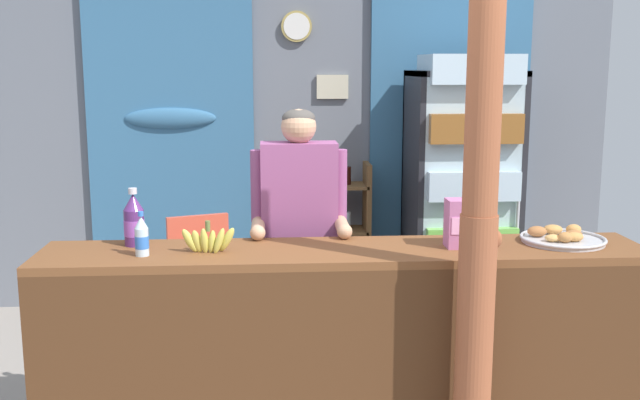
{
  "coord_description": "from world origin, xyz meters",
  "views": [
    {
      "loc": [
        -0.25,
        -3.01,
        1.85
      ],
      "look_at": [
        0.02,
        1.01,
        1.11
      ],
      "focal_mm": 41.41,
      "sensor_mm": 36.0,
      "label": 1
    }
  ],
  "objects_px": {
    "shopkeeper": "(299,218)",
    "soda_bottle_grape_soda": "(134,221)",
    "drink_fridge": "(463,178)",
    "soda_bottle_water": "(142,237)",
    "pastry_tray": "(562,238)",
    "stall_counter": "(347,331)",
    "bottle_shelf_rack": "(338,234)",
    "banana_bunch": "(208,240)",
    "timber_post": "(479,226)",
    "snack_box_wafer": "(469,223)",
    "plastic_lawn_chair": "(204,273)"
  },
  "relations": [
    {
      "from": "shopkeeper",
      "to": "soda_bottle_grape_soda",
      "type": "height_order",
      "value": "shopkeeper"
    },
    {
      "from": "drink_fridge",
      "to": "soda_bottle_grape_soda",
      "type": "xyz_separation_m",
      "value": [
        -2.06,
        -1.54,
        0.03
      ]
    },
    {
      "from": "soda_bottle_grape_soda",
      "to": "soda_bottle_water",
      "type": "distance_m",
      "value": 0.22
    },
    {
      "from": "pastry_tray",
      "to": "stall_counter",
      "type": "bearing_deg",
      "value": -171.1
    },
    {
      "from": "drink_fridge",
      "to": "bottle_shelf_rack",
      "type": "bearing_deg",
      "value": 164.17
    },
    {
      "from": "bottle_shelf_rack",
      "to": "shopkeeper",
      "type": "height_order",
      "value": "shopkeeper"
    },
    {
      "from": "banana_bunch",
      "to": "timber_post",
      "type": "bearing_deg",
      "value": -17.88
    },
    {
      "from": "banana_bunch",
      "to": "soda_bottle_grape_soda",
      "type": "bearing_deg",
      "value": 156.15
    },
    {
      "from": "snack_box_wafer",
      "to": "pastry_tray",
      "type": "distance_m",
      "value": 0.52
    },
    {
      "from": "snack_box_wafer",
      "to": "banana_bunch",
      "type": "distance_m",
      "value": 1.27
    },
    {
      "from": "timber_post",
      "to": "shopkeeper",
      "type": "xyz_separation_m",
      "value": [
        -0.75,
        0.89,
        -0.14
      ]
    },
    {
      "from": "drink_fridge",
      "to": "snack_box_wafer",
      "type": "height_order",
      "value": "drink_fridge"
    },
    {
      "from": "banana_bunch",
      "to": "pastry_tray",
      "type": "bearing_deg",
      "value": 2.95
    },
    {
      "from": "stall_counter",
      "to": "drink_fridge",
      "type": "height_order",
      "value": "drink_fridge"
    },
    {
      "from": "snack_box_wafer",
      "to": "shopkeeper",
      "type": "bearing_deg",
      "value": 149.57
    },
    {
      "from": "timber_post",
      "to": "plastic_lawn_chair",
      "type": "distance_m",
      "value": 2.28
    },
    {
      "from": "stall_counter",
      "to": "banana_bunch",
      "type": "height_order",
      "value": "banana_bunch"
    },
    {
      "from": "snack_box_wafer",
      "to": "banana_bunch",
      "type": "xyz_separation_m",
      "value": [
        -1.27,
        -0.02,
        -0.06
      ]
    },
    {
      "from": "plastic_lawn_chair",
      "to": "soda_bottle_water",
      "type": "distance_m",
      "value": 1.48
    },
    {
      "from": "drink_fridge",
      "to": "pastry_tray",
      "type": "bearing_deg",
      "value": -86.77
    },
    {
      "from": "drink_fridge",
      "to": "plastic_lawn_chair",
      "type": "height_order",
      "value": "drink_fridge"
    },
    {
      "from": "timber_post",
      "to": "soda_bottle_water",
      "type": "relative_size",
      "value": 11.52
    },
    {
      "from": "soda_bottle_water",
      "to": "pastry_tray",
      "type": "xyz_separation_m",
      "value": [
        2.08,
        0.13,
        -0.07
      ]
    },
    {
      "from": "stall_counter",
      "to": "pastry_tray",
      "type": "height_order",
      "value": "pastry_tray"
    },
    {
      "from": "timber_post",
      "to": "plastic_lawn_chair",
      "type": "height_order",
      "value": "timber_post"
    },
    {
      "from": "drink_fridge",
      "to": "soda_bottle_grape_soda",
      "type": "bearing_deg",
      "value": -143.18
    },
    {
      "from": "bottle_shelf_rack",
      "to": "banana_bunch",
      "type": "distance_m",
      "value": 2.16
    },
    {
      "from": "pastry_tray",
      "to": "drink_fridge",
      "type": "bearing_deg",
      "value": 93.23
    },
    {
      "from": "bottle_shelf_rack",
      "to": "snack_box_wafer",
      "type": "relative_size",
      "value": 4.76
    },
    {
      "from": "soda_bottle_grape_soda",
      "to": "snack_box_wafer",
      "type": "distance_m",
      "value": 1.65
    },
    {
      "from": "soda_bottle_water",
      "to": "drink_fridge",
      "type": "bearing_deg",
      "value": 41.35
    },
    {
      "from": "stall_counter",
      "to": "soda_bottle_grape_soda",
      "type": "distance_m",
      "value": 1.18
    },
    {
      "from": "shopkeeper",
      "to": "snack_box_wafer",
      "type": "height_order",
      "value": "shopkeeper"
    },
    {
      "from": "snack_box_wafer",
      "to": "banana_bunch",
      "type": "height_order",
      "value": "snack_box_wafer"
    },
    {
      "from": "snack_box_wafer",
      "to": "pastry_tray",
      "type": "bearing_deg",
      "value": 7.71
    },
    {
      "from": "bottle_shelf_rack",
      "to": "pastry_tray",
      "type": "height_order",
      "value": "bottle_shelf_rack"
    },
    {
      "from": "timber_post",
      "to": "bottle_shelf_rack",
      "type": "height_order",
      "value": "timber_post"
    },
    {
      "from": "timber_post",
      "to": "snack_box_wafer",
      "type": "height_order",
      "value": "timber_post"
    },
    {
      "from": "drink_fridge",
      "to": "snack_box_wafer",
      "type": "xyz_separation_m",
      "value": [
        -0.41,
        -1.68,
        0.03
      ]
    },
    {
      "from": "pastry_tray",
      "to": "soda_bottle_grape_soda",
      "type": "bearing_deg",
      "value": 177.99
    },
    {
      "from": "timber_post",
      "to": "soda_bottle_grape_soda",
      "type": "distance_m",
      "value": 1.67
    },
    {
      "from": "snack_box_wafer",
      "to": "pastry_tray",
      "type": "height_order",
      "value": "snack_box_wafer"
    },
    {
      "from": "timber_post",
      "to": "bottle_shelf_rack",
      "type": "xyz_separation_m",
      "value": [
        -0.4,
        2.34,
        -0.57
      ]
    },
    {
      "from": "snack_box_wafer",
      "to": "pastry_tray",
      "type": "relative_size",
      "value": 0.56
    },
    {
      "from": "pastry_tray",
      "to": "banana_bunch",
      "type": "distance_m",
      "value": 1.77
    },
    {
      "from": "plastic_lawn_chair",
      "to": "stall_counter",
      "type": "bearing_deg",
      "value": -59.87
    },
    {
      "from": "stall_counter",
      "to": "bottle_shelf_rack",
      "type": "relative_size",
      "value": 2.61
    },
    {
      "from": "shopkeeper",
      "to": "snack_box_wafer",
      "type": "bearing_deg",
      "value": -30.43
    },
    {
      "from": "plastic_lawn_chair",
      "to": "shopkeeper",
      "type": "distance_m",
      "value": 1.15
    },
    {
      "from": "snack_box_wafer",
      "to": "banana_bunch",
      "type": "bearing_deg",
      "value": -178.95
    }
  ]
}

